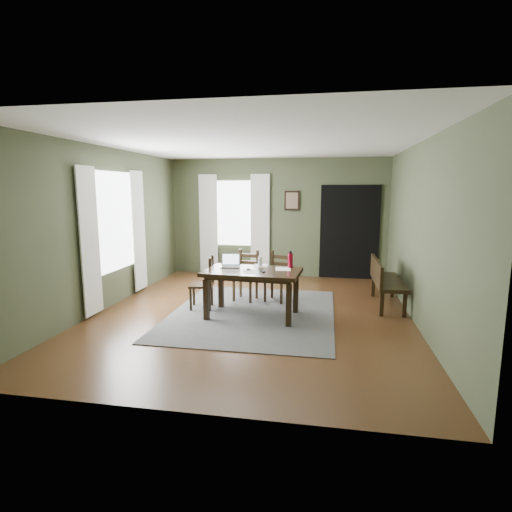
% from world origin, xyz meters
% --- Properties ---
extents(ground, '(5.00, 6.00, 0.01)m').
position_xyz_m(ground, '(0.00, 0.00, -0.01)').
color(ground, '#492C16').
extents(room_shell, '(5.02, 6.02, 2.71)m').
position_xyz_m(room_shell, '(0.00, 0.00, 1.80)').
color(room_shell, '#424A30').
rests_on(room_shell, ground).
extents(rug, '(2.60, 3.20, 0.01)m').
position_xyz_m(rug, '(0.00, 0.00, 0.01)').
color(rug, '#454545').
rests_on(rug, ground).
extents(dining_table, '(1.54, 0.99, 0.74)m').
position_xyz_m(dining_table, '(0.02, -0.16, 0.66)').
color(dining_table, black).
rests_on(dining_table, rug).
extents(chair_end, '(0.44, 0.44, 0.88)m').
position_xyz_m(chair_end, '(-0.85, 0.12, 0.44)').
color(chair_end, black).
rests_on(chair_end, rug).
extents(chair_back_left, '(0.46, 0.46, 0.90)m').
position_xyz_m(chair_back_left, '(-0.27, 0.79, 0.44)').
color(chair_back_left, black).
rests_on(chair_back_left, rug).
extents(chair_back_right, '(0.48, 0.48, 0.89)m').
position_xyz_m(chair_back_right, '(0.30, 0.82, 0.44)').
color(chair_back_right, black).
rests_on(chair_back_right, rug).
extents(bench, '(0.46, 1.43, 0.81)m').
position_xyz_m(bench, '(2.15, 0.84, 0.48)').
color(bench, black).
rests_on(bench, ground).
extents(laptop, '(0.34, 0.29, 0.21)m').
position_xyz_m(laptop, '(-0.38, 0.07, 0.81)').
color(laptop, '#B7B7BC').
rests_on(laptop, dining_table).
extents(computer_mouse, '(0.07, 0.10, 0.03)m').
position_xyz_m(computer_mouse, '(-0.03, -0.17, 0.77)').
color(computer_mouse, '#3F3F42').
rests_on(computer_mouse, dining_table).
extents(tv_remote, '(0.12, 0.18, 0.02)m').
position_xyz_m(tv_remote, '(0.20, -0.24, 0.76)').
color(tv_remote, black).
rests_on(tv_remote, dining_table).
extents(drinking_glass, '(0.08, 0.08, 0.16)m').
position_xyz_m(drinking_glass, '(0.09, 0.16, 0.83)').
color(drinking_glass, silver).
rests_on(drinking_glass, dining_table).
extents(water_bottle, '(0.09, 0.09, 0.27)m').
position_xyz_m(water_bottle, '(0.59, 0.14, 0.88)').
color(water_bottle, '#A40C27').
rests_on(water_bottle, dining_table).
extents(paper_c, '(0.27, 0.33, 0.00)m').
position_xyz_m(paper_c, '(0.09, 0.23, 0.75)').
color(paper_c, white).
rests_on(paper_c, dining_table).
extents(paper_d, '(0.27, 0.33, 0.00)m').
position_xyz_m(paper_d, '(0.49, 0.02, 0.75)').
color(paper_d, white).
rests_on(paper_d, dining_table).
extents(paper_e, '(0.30, 0.35, 0.00)m').
position_xyz_m(paper_e, '(0.02, -0.27, 0.75)').
color(paper_e, white).
rests_on(paper_e, dining_table).
extents(window_left, '(0.01, 1.30, 1.70)m').
position_xyz_m(window_left, '(-2.47, 0.20, 1.45)').
color(window_left, white).
rests_on(window_left, ground).
extents(window_back, '(1.00, 0.01, 1.50)m').
position_xyz_m(window_back, '(-1.00, 2.97, 1.45)').
color(window_back, white).
rests_on(window_back, ground).
extents(curtain_left_near, '(0.03, 0.48, 2.30)m').
position_xyz_m(curtain_left_near, '(-2.44, -0.62, 1.20)').
color(curtain_left_near, silver).
rests_on(curtain_left_near, ground).
extents(curtain_left_far, '(0.03, 0.48, 2.30)m').
position_xyz_m(curtain_left_far, '(-2.44, 1.02, 1.20)').
color(curtain_left_far, silver).
rests_on(curtain_left_far, ground).
extents(curtain_back_left, '(0.44, 0.03, 2.30)m').
position_xyz_m(curtain_back_left, '(-1.62, 2.94, 1.20)').
color(curtain_back_left, silver).
rests_on(curtain_back_left, ground).
extents(curtain_back_right, '(0.44, 0.03, 2.30)m').
position_xyz_m(curtain_back_right, '(-0.38, 2.94, 1.20)').
color(curtain_back_right, silver).
rests_on(curtain_back_right, ground).
extents(framed_picture, '(0.34, 0.03, 0.44)m').
position_xyz_m(framed_picture, '(0.35, 2.97, 1.75)').
color(framed_picture, black).
rests_on(framed_picture, ground).
extents(doorway_back, '(1.30, 0.03, 2.10)m').
position_xyz_m(doorway_back, '(1.65, 2.97, 1.05)').
color(doorway_back, black).
rests_on(doorway_back, ground).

